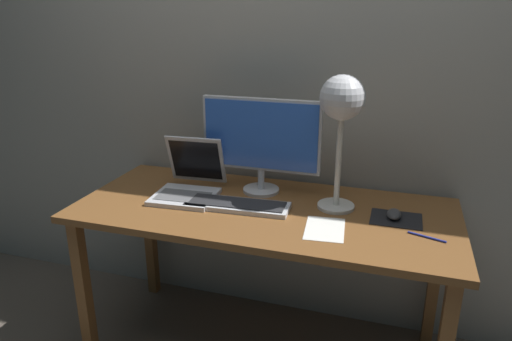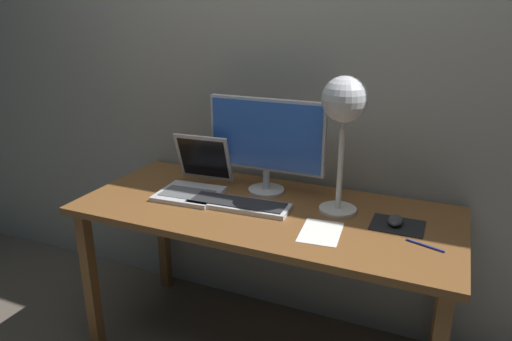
% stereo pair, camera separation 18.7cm
% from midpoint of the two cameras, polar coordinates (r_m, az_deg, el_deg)
% --- Properties ---
extents(back_wall, '(4.80, 0.06, 2.60)m').
position_cam_midpoint_polar(back_wall, '(2.20, 1.59, 13.02)').
color(back_wall, '#9E998E').
rests_on(back_wall, ground).
extents(desk, '(1.60, 0.70, 0.74)m').
position_cam_midpoint_polar(desk, '(2.01, -1.73, -6.66)').
color(desk, brown).
rests_on(desk, ground).
extents(monitor, '(0.54, 0.17, 0.43)m').
position_cam_midpoint_polar(monitor, '(2.06, -1.97, 3.84)').
color(monitor, silver).
rests_on(monitor, desk).
extents(keyboard_main, '(0.45, 0.16, 0.03)m').
position_cam_midpoint_polar(keyboard_main, '(1.97, -5.01, -4.29)').
color(keyboard_main, silver).
rests_on(keyboard_main, desk).
extents(laptop, '(0.29, 0.34, 0.25)m').
position_cam_midpoint_polar(laptop, '(2.14, -10.57, -1.04)').
color(laptop, silver).
rests_on(laptop, desk).
extents(desk_lamp, '(0.18, 0.18, 0.56)m').
position_cam_midpoint_polar(desk_lamp, '(1.86, 7.63, 7.75)').
color(desk_lamp, beige).
rests_on(desk_lamp, desk).
extents(mousepad, '(0.20, 0.16, 0.00)m').
position_cam_midpoint_polar(mousepad, '(1.92, 14.14, -5.84)').
color(mousepad, black).
rests_on(mousepad, desk).
extents(mouse, '(0.06, 0.10, 0.03)m').
position_cam_midpoint_polar(mouse, '(1.92, 13.90, -5.28)').
color(mouse, '#38383A').
rests_on(mouse, mousepad).
extents(paper_sheet_near_mouse, '(0.17, 0.22, 0.00)m').
position_cam_midpoint_polar(paper_sheet_near_mouse, '(1.80, 5.47, -7.20)').
color(paper_sheet_near_mouse, white).
rests_on(paper_sheet_near_mouse, desk).
extents(pen, '(0.14, 0.05, 0.01)m').
position_cam_midpoint_polar(pen, '(1.80, 17.42, -7.85)').
color(pen, '#2633A5').
rests_on(pen, desk).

